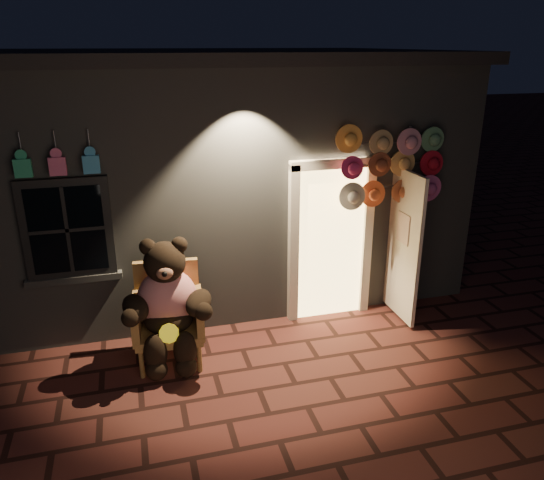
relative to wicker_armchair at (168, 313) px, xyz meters
name	(u,v)px	position (x,y,z in m)	size (l,w,h in m)	color
ground	(259,390)	(0.86, -0.94, -0.58)	(60.00, 60.00, 0.00)	#52261F
shop_building	(200,160)	(0.86, 3.05, 1.16)	(7.30, 5.95, 3.51)	slate
wicker_armchair	(168,313)	(0.00, 0.00, 0.00)	(0.85, 0.78, 1.15)	#B39145
teddy_bear	(168,304)	(-0.01, -0.15, 0.20)	(1.10, 0.89, 1.52)	red
hat_rack	(392,168)	(2.94, 0.34, 1.49)	(1.46, 0.22, 2.59)	#59595E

